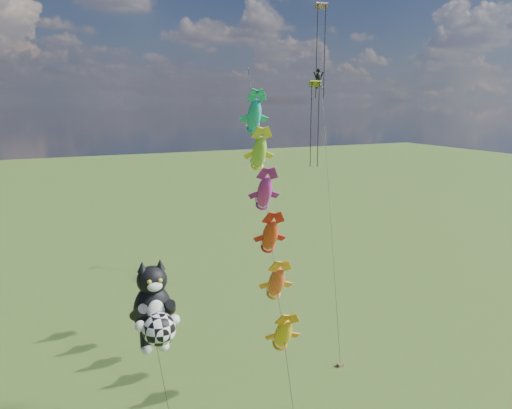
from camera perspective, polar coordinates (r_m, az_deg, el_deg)
name	(u,v)px	position (r m, az deg, el deg)	size (l,w,h in m)	color
cat_kite_rig	(154,311)	(27.17, -11.53, -11.79)	(2.35, 4.08, 10.11)	brown
fish_windsock_rig	(267,214)	(30.06, 1.30, -1.07)	(4.22, 15.48, 20.49)	brown
parafoil_rig	(319,79)	(46.97, 7.19, 14.07)	(8.06, 16.13, 27.08)	brown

